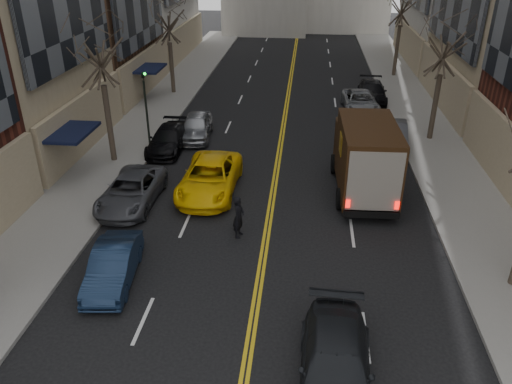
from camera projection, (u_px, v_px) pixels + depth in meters
sidewalk_left at (149, 118)px, 33.14m from camera, size 4.00×66.00×0.15m
sidewalk_right at (426, 128)px, 31.52m from camera, size 4.00×66.00×0.15m
tree_lf_mid at (97, 36)px, 23.94m from camera, size 3.20×3.20×8.91m
tree_lf_far at (168, 12)px, 35.68m from camera, size 3.20×3.20×8.12m
tree_rt_mid at (447, 34)px, 26.97m from camera, size 3.20×3.20×8.32m
traffic_signal at (146, 101)px, 27.31m from camera, size 0.29×0.26×4.70m
ups_truck at (365, 158)px, 23.03m from camera, size 2.80×6.51×3.53m
observer_sedan at (335, 366)px, 13.32m from camera, size 2.15×4.93×1.41m
taxi at (210, 177)px, 23.50m from camera, size 2.58×5.48×1.51m
pedestrian at (239, 217)px, 19.95m from camera, size 0.56×0.73×1.80m
parked_lf_b at (113, 266)px, 17.43m from camera, size 1.80×4.06×1.30m
parked_lf_c at (131, 191)px, 22.48m from camera, size 2.29×4.85×1.34m
parked_lf_d at (168, 139)px, 28.19m from camera, size 1.84×4.49×1.30m
parked_lf_e at (196, 126)px, 29.83m from camera, size 2.01×4.38×1.46m
parked_rt_a at (392, 136)px, 28.32m from camera, size 1.89×4.66×1.51m
parked_rt_b at (360, 102)px, 34.32m from camera, size 2.45×5.03×1.38m
parked_rt_c at (372, 92)px, 36.40m from camera, size 2.13×4.90×1.40m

